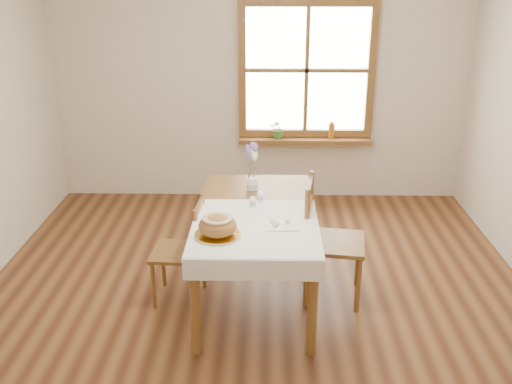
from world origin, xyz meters
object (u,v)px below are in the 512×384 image
chair_right (335,241)px  flower_vase (252,184)px  dining_table (256,220)px  bread_plate (218,235)px  chair_left (178,250)px

chair_right → flower_vase: (-0.65, 0.42, 0.31)m
dining_table → bread_plate: bread_plate is taller
dining_table → bread_plate: size_ratio=5.17×
chair_left → chair_right: size_ratio=0.85×
chair_right → bread_plate: size_ratio=3.20×
dining_table → chair_left: (-0.61, -0.04, -0.24)m
chair_left → flower_vase: (0.57, 0.46, 0.38)m
bread_plate → flower_vase: bearing=76.5°
chair_left → chair_right: 1.22m
dining_table → flower_vase: 0.44m
chair_left → bread_plate: chair_left is taller
dining_table → bread_plate: 0.54m
chair_left → flower_vase: size_ratio=8.34×
chair_left → chair_right: chair_right is taller
dining_table → chair_right: size_ratio=1.62×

